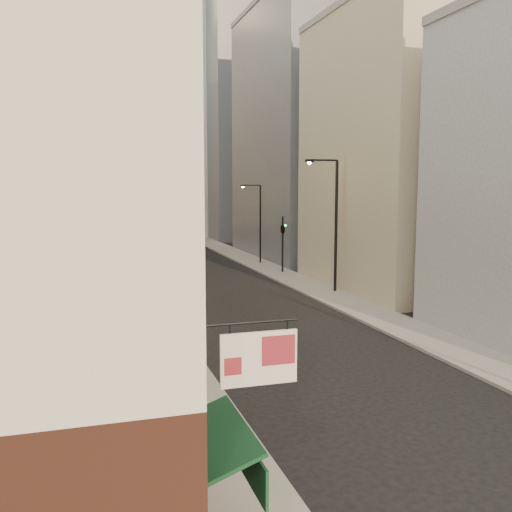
{
  "coord_description": "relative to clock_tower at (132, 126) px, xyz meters",
  "views": [
    {
      "loc": [
        -9.81,
        -7.54,
        7.57
      ],
      "look_at": [
        -2.26,
        16.96,
        4.43
      ],
      "focal_mm": 40.0,
      "sensor_mm": 36.0,
      "label": 1
    }
  ],
  "objects": [
    {
      "name": "white_tower",
      "position": [
        11.0,
        -14.0,
        0.97
      ],
      "size": [
        8.0,
        8.0,
        41.5
      ],
      "color": "silver",
      "rests_on": "ground"
    },
    {
      "name": "traffic_light_right",
      "position": [
        7.91,
        -53.16,
        -13.77
      ],
      "size": [
        0.75,
        0.75,
        5.0
      ],
      "rotation": [
        0.0,
        0.0,
        3.44
      ],
      "color": "black",
      "rests_on": "ground"
    },
    {
      "name": "left_bldg_beige",
      "position": [
        -11.0,
        -66.0,
        -9.63
      ],
      "size": [
        8.0,
        12.0,
        16.0
      ],
      "primitive_type": "cube",
      "color": "tan",
      "rests_on": "ground"
    },
    {
      "name": "right_bldg_wingrid",
      "position": [
        13.0,
        -42.0,
        -4.63
      ],
      "size": [
        8.0,
        20.0,
        26.0
      ],
      "primitive_type": "cube",
      "color": "gray",
      "rests_on": "ground"
    },
    {
      "name": "traffic_light_left",
      "position": [
        -5.88,
        -56.52,
        -14.02
      ],
      "size": [
        0.6,
        0.54,
        5.0
      ],
      "rotation": [
        0.0,
        0.0,
        3.47
      ],
      "color": "black",
      "rests_on": "ground"
    },
    {
      "name": "left_bldg_wingrid",
      "position": [
        -11.0,
        -12.0,
        -5.63
      ],
      "size": [
        8.0,
        20.0,
        24.0
      ],
      "primitive_type": "cube",
      "color": "gray",
      "rests_on": "ground"
    },
    {
      "name": "highrise",
      "position": [
        19.0,
        -14.0,
        8.02
      ],
      "size": [
        21.0,
        23.0,
        51.2
      ],
      "color": "gray",
      "rests_on": "ground"
    },
    {
      "name": "streetlamp_far",
      "position": [
        7.69,
        -46.77,
        -13.22
      ],
      "size": [
        2.02,
        0.49,
        7.73
      ],
      "rotation": [
        0.0,
        0.0,
        -0.16
      ],
      "color": "black",
      "rests_on": "ground"
    },
    {
      "name": "clock_tower",
      "position": [
        0.0,
        0.0,
        0.0
      ],
      "size": [
        14.0,
        14.0,
        44.9
      ],
      "color": "#8F7155",
      "rests_on": "ground"
    },
    {
      "name": "near_building_left",
      "position": [
        -9.99,
        -83.0,
        -11.61
      ],
      "size": [
        8.3,
        23.04,
        12.3
      ],
      "color": "brown",
      "rests_on": "ground"
    },
    {
      "name": "left_bldg_tan",
      "position": [
        -11.0,
        -32.0,
        -9.13
      ],
      "size": [
        8.0,
        18.0,
        17.0
      ],
      "primitive_type": "cube",
      "color": "#8F7155",
      "rests_on": "ground"
    },
    {
      "name": "sidewalk_right",
      "position": [
        7.5,
        -37.0,
        -17.56
      ],
      "size": [
        3.0,
        140.0,
        0.15
      ],
      "primitive_type": "cube",
      "color": "gray",
      "rests_on": "ground"
    },
    {
      "name": "streetlamp_mid",
      "position": [
        8.14,
        -62.91,
        -12.25
      ],
      "size": [
        2.47,
        0.25,
        9.42
      ],
      "rotation": [
        0.0,
        0.0,
        0.01
      ],
      "color": "black",
      "rests_on": "ground"
    },
    {
      "name": "left_bldg_grey",
      "position": [
        -11.0,
        -50.0,
        -7.63
      ],
      "size": [
        8.0,
        16.0,
        20.0
      ],
      "primitive_type": "cube",
      "color": "gray",
      "rests_on": "ground"
    },
    {
      "name": "sidewalk_left",
      "position": [
        -5.5,
        -37.0,
        -17.56
      ],
      "size": [
        3.0,
        140.0,
        0.15
      ],
      "primitive_type": "cube",
      "color": "gray",
      "rests_on": "ground"
    },
    {
      "name": "right_bldg_beige",
      "position": [
        13.0,
        -62.0,
        -7.63
      ],
      "size": [
        8.0,
        16.0,
        20.0
      ],
      "primitive_type": "cube",
      "color": "tan",
      "rests_on": "ground"
    }
  ]
}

